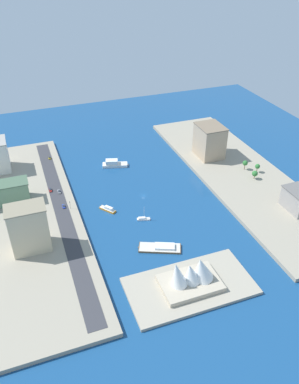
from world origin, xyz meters
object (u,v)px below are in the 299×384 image
traffic_light_waterfront (70,204)px  sedan_silver (59,192)px  opera_landmark (191,275)px  hatchback_blue (64,206)px  sailboat_small_white (143,219)px  barge_flat_brown (161,248)px  taxi_yellow_cab (49,158)px  pickup_red (50,190)px  terminal_long_green (6,193)px  apartment_midrise_tan (209,141)px  office_block_beige (29,228)px  ferry_white_commuter (114,164)px  water_taxi_orange (108,209)px

traffic_light_waterfront → sedan_silver: bearing=-79.8°
opera_landmark → hatchback_blue: bearing=-61.1°
sailboat_small_white → opera_landmark: (-4.25, 71.16, 8.92)m
sailboat_small_white → hatchback_blue: bearing=-31.1°
sailboat_small_white → sedan_silver: (52.41, -53.08, 3.00)m
barge_flat_brown → taxi_yellow_cab: (52.00, -147.19, 2.81)m
pickup_red → terminal_long_green: bearing=7.2°
barge_flat_brown → traffic_light_waterfront: size_ratio=4.51×
apartment_midrise_tan → terminal_long_green: bearing=4.5°
sailboat_small_white → apartment_midrise_tan: size_ratio=0.39×
office_block_beige → hatchback_blue: (-26.63, -38.77, -15.52)m
ferry_white_commuter → opera_landmark: opera_landmark is taller
water_taxi_orange → ferry_white_commuter: bearing=-109.8°
hatchback_blue → terminal_long_green: bearing=-29.5°
water_taxi_orange → office_block_beige: (57.79, 27.28, 18.07)m
terminal_long_green → sedan_silver: 39.95m
water_taxi_orange → opera_landmark: (-25.53, 91.29, 8.49)m
taxi_yellow_cab → opera_landmark: opera_landmark is taller
apartment_midrise_tan → sedan_silver: apartment_midrise_tan is taller
sailboat_small_white → pickup_red: 82.48m
traffic_light_waterfront → taxi_yellow_cab: bearing=-87.6°
taxi_yellow_cab → sedan_silver: (0.91, 60.05, -0.05)m
terminal_long_green → opera_landmark: size_ratio=1.00×
terminal_long_green → sedan_silver: (-39.24, 0.75, -7.47)m
apartment_midrise_tan → water_taxi_orange: bearing=23.6°
terminal_long_green → hatchback_blue: terminal_long_green is taller
opera_landmark → sailboat_small_white: bearing=-86.6°
pickup_red → taxi_yellow_cab: (-7.06, -55.13, 0.01)m
traffic_light_waterfront → pickup_red: bearing=-70.4°
ferry_white_commuter → water_taxi_orange: ferry_white_commuter is taller
office_block_beige → opera_landmark: 105.50m
apartment_midrise_tan → hatchback_blue: size_ratio=6.30×
water_taxi_orange → sedan_silver: bearing=-46.6°
office_block_beige → traffic_light_waterfront: bearing=-131.5°
sailboat_small_white → barge_flat_brown: bearing=90.8°
terminal_long_green → traffic_light_waterfront: size_ratio=5.42×
terminal_long_green → pickup_red: 34.17m
terminal_long_green → office_block_beige: office_block_beige is taller
office_block_beige → taxi_yellow_cab: 124.36m
barge_flat_brown → terminal_long_green: (92.15, -87.89, 10.23)m
sailboat_small_white → sedan_silver: sailboat_small_white is taller
terminal_long_green → traffic_light_waterfront: (-43.73, 25.76, -4.04)m
barge_flat_brown → apartment_midrise_tan: apartment_midrise_tan is taller
office_block_beige → taxi_yellow_cab: office_block_beige is taller
sedan_silver → opera_landmark: (-56.66, 124.24, 5.91)m
office_block_beige → sedan_silver: bearing=-113.9°
barge_flat_brown → ferry_white_commuter: bearing=-90.6°
sailboat_small_white → hatchback_blue: sailboat_small_white is taller
sedan_silver → traffic_light_waterfront: traffic_light_waterfront is taller
water_taxi_orange → sedan_silver: sedan_silver is taller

